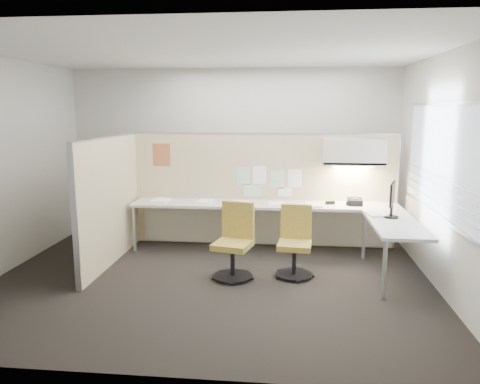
# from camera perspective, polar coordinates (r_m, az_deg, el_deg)

# --- Properties ---
(floor) EXTENTS (5.50, 4.50, 0.01)m
(floor) POSITION_cam_1_polar(r_m,az_deg,el_deg) (6.10, -3.45, -10.47)
(floor) COLOR black
(floor) RESTS_ON ground
(ceiling) EXTENTS (5.50, 4.50, 0.01)m
(ceiling) POSITION_cam_1_polar(r_m,az_deg,el_deg) (5.74, -3.76, 16.76)
(ceiling) COLOR white
(ceiling) RESTS_ON wall_back
(wall_back) EXTENTS (5.50, 0.02, 2.80)m
(wall_back) POSITION_cam_1_polar(r_m,az_deg,el_deg) (7.97, -0.90, 4.83)
(wall_back) COLOR beige
(wall_back) RESTS_ON ground
(wall_front) EXTENTS (5.50, 0.02, 2.80)m
(wall_front) POSITION_cam_1_polar(r_m,az_deg,el_deg) (3.59, -9.57, -1.98)
(wall_front) COLOR beige
(wall_front) RESTS_ON ground
(wall_left) EXTENTS (0.02, 4.50, 2.80)m
(wall_left) POSITION_cam_1_polar(r_m,az_deg,el_deg) (6.78, -27.21, 2.75)
(wall_left) COLOR beige
(wall_left) RESTS_ON ground
(wall_right) EXTENTS (0.02, 4.50, 2.80)m
(wall_right) POSITION_cam_1_polar(r_m,az_deg,el_deg) (5.95, 23.52, 2.14)
(wall_right) COLOR beige
(wall_right) RESTS_ON ground
(window_pane) EXTENTS (0.01, 2.80, 1.30)m
(window_pane) POSITION_cam_1_polar(r_m,az_deg,el_deg) (5.93, 23.40, 3.58)
(window_pane) COLOR #9FADB9
(window_pane) RESTS_ON wall_right
(partition_back) EXTENTS (4.10, 0.06, 1.75)m
(partition_back) POSITION_cam_1_polar(r_m,az_deg,el_deg) (7.35, 2.76, 0.23)
(partition_back) COLOR #CEBB8E
(partition_back) RESTS_ON floor
(partition_left) EXTENTS (0.06, 2.20, 1.75)m
(partition_left) POSITION_cam_1_polar(r_m,az_deg,el_deg) (6.72, -15.53, -1.08)
(partition_left) COLOR #CEBB8E
(partition_left) RESTS_ON floor
(desk) EXTENTS (4.00, 2.07, 0.73)m
(desk) POSITION_cam_1_polar(r_m,az_deg,el_deg) (6.93, 5.66, -2.73)
(desk) COLOR beige
(desk) RESTS_ON floor
(overhead_bin) EXTENTS (0.90, 0.36, 0.38)m
(overhead_bin) POSITION_cam_1_polar(r_m,az_deg,el_deg) (7.11, 13.67, 4.78)
(overhead_bin) COLOR beige
(overhead_bin) RESTS_ON partition_back
(task_light_strip) EXTENTS (0.60, 0.06, 0.02)m
(task_light_strip) POSITION_cam_1_polar(r_m,az_deg,el_deg) (7.13, 13.60, 3.10)
(task_light_strip) COLOR #FFEABF
(task_light_strip) RESTS_ON overhead_bin
(pinned_papers) EXTENTS (1.01, 0.00, 0.47)m
(pinned_papers) POSITION_cam_1_polar(r_m,az_deg,el_deg) (7.29, 3.38, 1.40)
(pinned_papers) COLOR #8CBF8C
(pinned_papers) RESTS_ON partition_back
(poster) EXTENTS (0.28, 0.00, 0.35)m
(poster) POSITION_cam_1_polar(r_m,az_deg,el_deg) (7.50, -9.55, 4.51)
(poster) COLOR orange
(poster) RESTS_ON partition_back
(chair_left) EXTENTS (0.53, 0.55, 0.95)m
(chair_left) POSITION_cam_1_polar(r_m,az_deg,el_deg) (6.00, -0.69, -6.30)
(chair_left) COLOR black
(chair_left) RESTS_ON floor
(chair_right) EXTENTS (0.47, 0.48, 0.90)m
(chair_right) POSITION_cam_1_polar(r_m,az_deg,el_deg) (6.11, 6.71, -6.30)
(chair_right) COLOR black
(chair_right) RESTS_ON floor
(monitor) EXTENTS (0.18, 0.43, 0.46)m
(monitor) POSITION_cam_1_polar(r_m,az_deg,el_deg) (6.39, 18.06, -0.67)
(monitor) COLOR black
(monitor) RESTS_ON desk
(phone) EXTENTS (0.21, 0.20, 0.12)m
(phone) POSITION_cam_1_polar(r_m,az_deg,el_deg) (7.11, 13.81, -1.16)
(phone) COLOR black
(phone) RESTS_ON desk
(stapler) EXTENTS (0.15, 0.07, 0.05)m
(stapler) POSITION_cam_1_polar(r_m,az_deg,el_deg) (7.09, 10.92, -1.30)
(stapler) COLOR black
(stapler) RESTS_ON desk
(tape_dispenser) EXTENTS (0.10, 0.07, 0.06)m
(tape_dispenser) POSITION_cam_1_polar(r_m,az_deg,el_deg) (7.10, 13.23, -1.33)
(tape_dispenser) COLOR black
(tape_dispenser) RESTS_ON desk
(coat_hook) EXTENTS (0.18, 0.45, 1.34)m
(coat_hook) POSITION_cam_1_polar(r_m,az_deg,el_deg) (6.07, -18.79, 2.76)
(coat_hook) COLOR silver
(coat_hook) RESTS_ON partition_left
(paper_stack_0) EXTENTS (0.25, 0.32, 0.03)m
(paper_stack_0) POSITION_cam_1_polar(r_m,az_deg,el_deg) (7.28, -9.63, -1.02)
(paper_stack_0) COLOR white
(paper_stack_0) RESTS_ON desk
(paper_stack_1) EXTENTS (0.27, 0.33, 0.02)m
(paper_stack_1) POSITION_cam_1_polar(r_m,az_deg,el_deg) (7.18, -4.25, -1.12)
(paper_stack_1) COLOR white
(paper_stack_1) RESTS_ON desk
(paper_stack_2) EXTENTS (0.26, 0.32, 0.03)m
(paper_stack_2) POSITION_cam_1_polar(r_m,az_deg,el_deg) (6.99, -0.05, -1.35)
(paper_stack_2) COLOR white
(paper_stack_2) RESTS_ON desk
(paper_stack_3) EXTENTS (0.24, 0.31, 0.01)m
(paper_stack_3) POSITION_cam_1_polar(r_m,az_deg,el_deg) (7.03, 4.46, -1.41)
(paper_stack_3) COLOR white
(paper_stack_3) RESTS_ON desk
(paper_stack_4) EXTENTS (0.26, 0.32, 0.03)m
(paper_stack_4) POSITION_cam_1_polar(r_m,az_deg,el_deg) (6.95, 8.95, -1.57)
(paper_stack_4) COLOR white
(paper_stack_4) RESTS_ON desk
(paper_stack_5) EXTENTS (0.27, 0.33, 0.02)m
(paper_stack_5) POSITION_cam_1_polar(r_m,az_deg,el_deg) (6.54, 16.27, -2.62)
(paper_stack_5) COLOR white
(paper_stack_5) RESTS_ON desk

